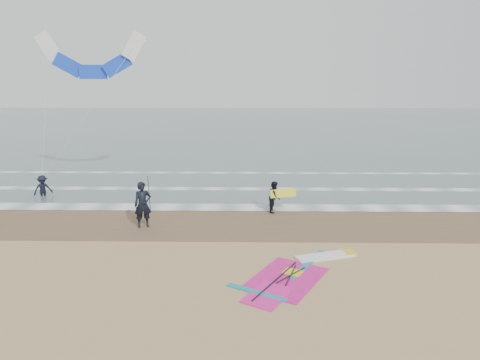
{
  "coord_description": "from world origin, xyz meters",
  "views": [
    {
      "loc": [
        -0.16,
        -12.53,
        6.3
      ],
      "look_at": [
        -0.45,
        5.0,
        2.2
      ],
      "focal_mm": 32.0,
      "sensor_mm": 36.0,
      "label": 1
    }
  ],
  "objects_px": {
    "surf_kite": "(92,59)",
    "person_walking": "(275,197)",
    "person_standing": "(143,205)",
    "windsurf_rig": "(299,272)",
    "person_wading": "(42,183)"
  },
  "relations": [
    {
      "from": "surf_kite",
      "to": "person_walking",
      "type": "bearing_deg",
      "value": -29.06
    },
    {
      "from": "person_standing",
      "to": "person_walking",
      "type": "distance_m",
      "value": 6.33
    },
    {
      "from": "person_walking",
      "to": "surf_kite",
      "type": "distance_m",
      "value": 13.78
    },
    {
      "from": "windsurf_rig",
      "to": "surf_kite",
      "type": "relative_size",
      "value": 0.58
    },
    {
      "from": "windsurf_rig",
      "to": "person_standing",
      "type": "distance_m",
      "value": 7.82
    },
    {
      "from": "person_standing",
      "to": "person_walking",
      "type": "xyz_separation_m",
      "value": [
        5.89,
        2.3,
        -0.25
      ]
    },
    {
      "from": "windsurf_rig",
      "to": "person_standing",
      "type": "xyz_separation_m",
      "value": [
        -6.28,
        4.55,
        0.98
      ]
    },
    {
      "from": "person_standing",
      "to": "person_wading",
      "type": "distance_m",
      "value": 8.36
    },
    {
      "from": "person_standing",
      "to": "surf_kite",
      "type": "xyz_separation_m",
      "value": [
        -4.62,
        8.14,
        6.49
      ]
    },
    {
      "from": "person_standing",
      "to": "person_walking",
      "type": "relative_size",
      "value": 1.32
    },
    {
      "from": "person_wading",
      "to": "surf_kite",
      "type": "bearing_deg",
      "value": 16.18
    },
    {
      "from": "windsurf_rig",
      "to": "surf_kite",
      "type": "height_order",
      "value": "surf_kite"
    },
    {
      "from": "windsurf_rig",
      "to": "person_standing",
      "type": "relative_size",
      "value": 2.32
    },
    {
      "from": "surf_kite",
      "to": "windsurf_rig",
      "type": "bearing_deg",
      "value": -49.34
    },
    {
      "from": "windsurf_rig",
      "to": "person_standing",
      "type": "bearing_deg",
      "value": 144.09
    }
  ]
}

